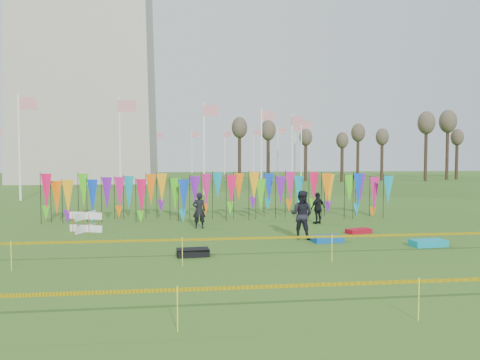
{
  "coord_description": "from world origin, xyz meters",
  "views": [
    {
      "loc": [
        -1.92,
        -16.85,
        3.4
      ],
      "look_at": [
        0.93,
        6.0,
        2.2
      ],
      "focal_mm": 35.0,
      "sensor_mm": 36.0,
      "label": 1
    }
  ],
  "objects": [
    {
      "name": "ground",
      "position": [
        0.0,
        0.0,
        0.0
      ],
      "size": [
        160.0,
        160.0,
        0.0
      ],
      "primitive_type": "plane",
      "color": "#2C5217",
      "rests_on": "ground"
    },
    {
      "name": "tree_line",
      "position": [
        32.0,
        44.0,
        6.17
      ],
      "size": [
        53.92,
        1.92,
        7.84
      ],
      "color": "#3C2A1E",
      "rests_on": "ground"
    },
    {
      "name": "box_kite",
      "position": [
        -6.16,
        4.41,
        0.46
      ],
      "size": [
        0.82,
        0.82,
        0.92
      ],
      "rotation": [
        0.0,
        0.0,
        -0.38
      ],
      "color": "red",
      "rests_on": "ground"
    },
    {
      "name": "flagpole_ring",
      "position": [
        -14.0,
        48.0,
        4.0
      ],
      "size": [
        57.4,
        56.16,
        8.0
      ],
      "color": "white",
      "rests_on": "ground"
    },
    {
      "name": "caution_tape_near",
      "position": [
        -0.22,
        -2.52,
        0.78
      ],
      "size": [
        26.0,
        0.02,
        0.9
      ],
      "color": "yellow",
      "rests_on": "ground"
    },
    {
      "name": "banner_row",
      "position": [
        0.28,
        7.99,
        1.48
      ],
      "size": [
        18.64,
        0.64,
        2.36
      ],
      "color": "black",
      "rests_on": "ground"
    },
    {
      "name": "person_left",
      "position": [
        -1.13,
        4.98,
        0.84
      ],
      "size": [
        0.63,
        0.48,
        1.68
      ],
      "primitive_type": "imported",
      "rotation": [
        0.0,
        0.0,
        3.1
      ],
      "color": "black",
      "rests_on": "ground"
    },
    {
      "name": "person_right",
      "position": [
        4.81,
        5.69,
        0.78
      ],
      "size": [
        1.06,
        0.89,
        1.57
      ],
      "primitive_type": "imported",
      "rotation": [
        0.0,
        0.0,
        3.63
      ],
      "color": "black",
      "rests_on": "ground"
    },
    {
      "name": "kite_bag_black",
      "position": [
        -1.56,
        -1.09,
        0.12
      ],
      "size": [
        1.12,
        0.7,
        0.25
      ],
      "primitive_type": "cube",
      "rotation": [
        0.0,
        0.0,
        0.07
      ],
      "color": "black",
      "rests_on": "ground"
    },
    {
      "name": "kite_bag_blue",
      "position": [
        3.76,
        0.85,
        0.12
      ],
      "size": [
        1.25,
        0.78,
        0.25
      ],
      "primitive_type": "cube",
      "rotation": [
        0.0,
        0.0,
        0.14
      ],
      "color": "#0B51B6",
      "rests_on": "ground"
    },
    {
      "name": "kite_bag_teal",
      "position": [
        7.24,
        -0.48,
        0.12
      ],
      "size": [
        1.36,
        0.75,
        0.25
      ],
      "primitive_type": "cube",
      "rotation": [
        0.0,
        0.0,
        0.1
      ],
      "color": "#0D9DB8",
      "rests_on": "ground"
    },
    {
      "name": "person_mid",
      "position": [
        2.93,
        1.68,
        0.99
      ],
      "size": [
        1.13,
        1.02,
        1.98
      ],
      "primitive_type": "imported",
      "rotation": [
        0.0,
        0.0,
        2.57
      ],
      "color": "black",
      "rests_on": "ground"
    },
    {
      "name": "caution_tape_far",
      "position": [
        -0.22,
        -7.9,
        0.78
      ],
      "size": [
        26.0,
        0.02,
        0.9
      ],
      "color": "yellow",
      "rests_on": "ground"
    },
    {
      "name": "kite_bag_red",
      "position": [
        5.75,
        2.65,
        0.1
      ],
      "size": [
        1.21,
        0.85,
        0.2
      ],
      "primitive_type": "cube",
      "rotation": [
        0.0,
        0.0,
        0.34
      ],
      "color": "#AF0B1E",
      "rests_on": "ground"
    }
  ]
}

